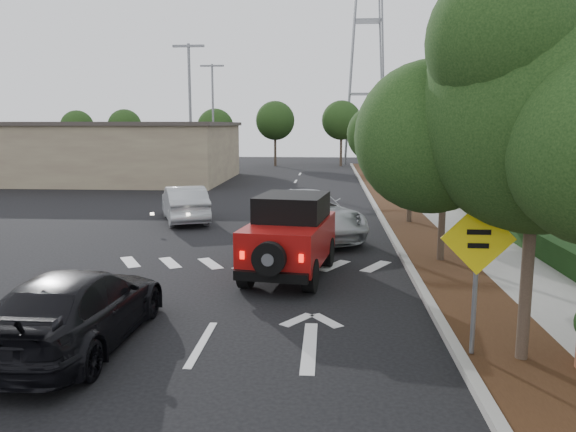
# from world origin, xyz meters

# --- Properties ---
(ground) EXTENTS (120.00, 120.00, 0.00)m
(ground) POSITION_xyz_m (0.00, 0.00, 0.00)
(ground) COLOR black
(ground) RESTS_ON ground
(curb) EXTENTS (0.20, 70.00, 0.15)m
(curb) POSITION_xyz_m (4.60, 12.00, 0.07)
(curb) COLOR #9E9B93
(curb) RESTS_ON ground
(planting_strip) EXTENTS (1.80, 70.00, 0.12)m
(planting_strip) POSITION_xyz_m (5.60, 12.00, 0.06)
(planting_strip) COLOR black
(planting_strip) RESTS_ON ground
(sidewalk) EXTENTS (2.00, 70.00, 0.12)m
(sidewalk) POSITION_xyz_m (7.50, 12.00, 0.06)
(sidewalk) COLOR gray
(sidewalk) RESTS_ON ground
(hedge) EXTENTS (0.80, 70.00, 0.80)m
(hedge) POSITION_xyz_m (8.90, 12.00, 0.40)
(hedge) COLOR black
(hedge) RESTS_ON ground
(commercial_building) EXTENTS (22.00, 12.00, 4.00)m
(commercial_building) POSITION_xyz_m (-16.00, 30.00, 2.00)
(commercial_building) COLOR #816D59
(commercial_building) RESTS_ON ground
(transmission_tower) EXTENTS (7.00, 4.00, 28.00)m
(transmission_tower) POSITION_xyz_m (6.00, 48.00, 0.00)
(transmission_tower) COLOR slate
(transmission_tower) RESTS_ON ground
(street_tree_near) EXTENTS (3.80, 3.80, 5.92)m
(street_tree_near) POSITION_xyz_m (5.60, -0.50, 0.00)
(street_tree_near) COLOR black
(street_tree_near) RESTS_ON ground
(street_tree_mid) EXTENTS (3.20, 3.20, 5.32)m
(street_tree_mid) POSITION_xyz_m (5.60, 6.50, 0.00)
(street_tree_mid) COLOR black
(street_tree_mid) RESTS_ON ground
(street_tree_far) EXTENTS (3.40, 3.40, 5.62)m
(street_tree_far) POSITION_xyz_m (5.60, 13.00, 0.00)
(street_tree_far) COLOR black
(street_tree_far) RESTS_ON ground
(light_pole_a) EXTENTS (2.00, 0.22, 9.00)m
(light_pole_a) POSITION_xyz_m (-6.50, 26.00, 0.00)
(light_pole_a) COLOR slate
(light_pole_a) RESTS_ON ground
(light_pole_b) EXTENTS (2.00, 0.22, 9.00)m
(light_pole_b) POSITION_xyz_m (-7.50, 38.00, 0.00)
(light_pole_b) COLOR slate
(light_pole_b) RESTS_ON ground
(red_jeep) EXTENTS (2.44, 4.39, 2.17)m
(red_jeep) POSITION_xyz_m (1.34, 5.00, 1.10)
(red_jeep) COLOR black
(red_jeep) RESTS_ON ground
(silver_suv_ahead) EXTENTS (4.86, 6.59, 1.66)m
(silver_suv_ahead) POSITION_xyz_m (1.54, 10.19, 0.83)
(silver_suv_ahead) COLOR #AFB2B7
(silver_suv_ahead) RESTS_ON ground
(black_suv_oncoming) EXTENTS (2.06, 4.92, 1.42)m
(black_suv_oncoming) POSITION_xyz_m (-2.24, -0.22, 0.71)
(black_suv_oncoming) COLOR black
(black_suv_oncoming) RESTS_ON ground
(silver_sedan_oncoming) EXTENTS (3.08, 4.77, 1.49)m
(silver_sedan_oncoming) POSITION_xyz_m (-3.68, 13.16, 0.74)
(silver_sedan_oncoming) COLOR #B2B6BB
(silver_sedan_oncoming) RESTS_ON ground
(parked_suv) EXTENTS (4.02, 2.25, 1.29)m
(parked_suv) POSITION_xyz_m (-8.09, 25.67, 0.65)
(parked_suv) COLOR #B2B5BB
(parked_suv) RESTS_ON ground
(speed_hump_sign) EXTENTS (1.24, 0.10, 2.63)m
(speed_hump_sign) POSITION_xyz_m (4.80, -0.42, 1.82)
(speed_hump_sign) COLOR slate
(speed_hump_sign) RESTS_ON ground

